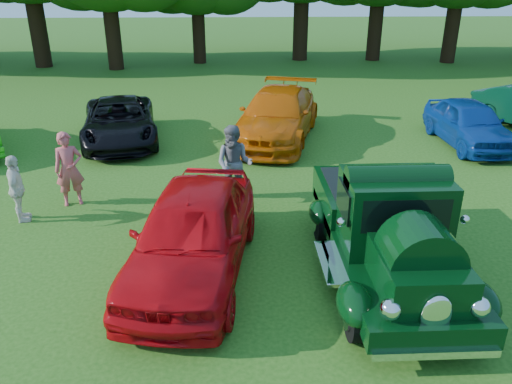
{
  "coord_description": "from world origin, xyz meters",
  "views": [
    {
      "loc": [
        -0.74,
        -7.51,
        5.18
      ],
      "look_at": [
        -0.33,
        1.75,
        1.1
      ],
      "focal_mm": 35.0,
      "sensor_mm": 36.0,
      "label": 1
    }
  ],
  "objects_px": {
    "spectator_grey": "(234,164)",
    "spectator_white": "(17,189)",
    "back_car_orange": "(277,115)",
    "hero_pickup": "(386,231)",
    "back_car_black": "(120,121)",
    "spectator_pink": "(69,169)",
    "red_convertible": "(193,232)",
    "back_car_blue": "(469,123)"
  },
  "relations": [
    {
      "from": "spectator_grey",
      "to": "spectator_white",
      "type": "distance_m",
      "value": 4.93
    },
    {
      "from": "back_car_orange",
      "to": "spectator_white",
      "type": "xyz_separation_m",
      "value": [
        -6.29,
        -5.83,
        -0.04
      ]
    },
    {
      "from": "hero_pickup",
      "to": "back_car_black",
      "type": "height_order",
      "value": "hero_pickup"
    },
    {
      "from": "spectator_grey",
      "to": "spectator_pink",
      "type": "bearing_deg",
      "value": -165.07
    },
    {
      "from": "red_convertible",
      "to": "spectator_grey",
      "type": "height_order",
      "value": "spectator_grey"
    },
    {
      "from": "back_car_orange",
      "to": "spectator_white",
      "type": "height_order",
      "value": "back_car_orange"
    },
    {
      "from": "spectator_grey",
      "to": "back_car_orange",
      "type": "bearing_deg",
      "value": 87.9
    },
    {
      "from": "red_convertible",
      "to": "back_car_black",
      "type": "bearing_deg",
      "value": 118.72
    },
    {
      "from": "spectator_grey",
      "to": "back_car_black",
      "type": "bearing_deg",
      "value": 141.81
    },
    {
      "from": "red_convertible",
      "to": "spectator_grey",
      "type": "xyz_separation_m",
      "value": [
        0.77,
        3.2,
        0.12
      ]
    },
    {
      "from": "red_convertible",
      "to": "back_car_orange",
      "type": "xyz_separation_m",
      "value": [
        2.22,
        8.13,
        -0.01
      ]
    },
    {
      "from": "hero_pickup",
      "to": "red_convertible",
      "type": "xyz_separation_m",
      "value": [
        -3.51,
        0.23,
        -0.06
      ]
    },
    {
      "from": "spectator_pink",
      "to": "spectator_grey",
      "type": "distance_m",
      "value": 3.93
    },
    {
      "from": "back_car_blue",
      "to": "back_car_black",
      "type": "bearing_deg",
      "value": 174.56
    },
    {
      "from": "back_car_orange",
      "to": "spectator_grey",
      "type": "xyz_separation_m",
      "value": [
        -1.45,
        -4.93,
        0.13
      ]
    },
    {
      "from": "back_car_blue",
      "to": "spectator_grey",
      "type": "height_order",
      "value": "spectator_grey"
    },
    {
      "from": "spectator_pink",
      "to": "spectator_white",
      "type": "xyz_separation_m",
      "value": [
        -0.91,
        -0.86,
        -0.13
      ]
    },
    {
      "from": "hero_pickup",
      "to": "spectator_pink",
      "type": "xyz_separation_m",
      "value": [
        -6.67,
        3.39,
        0.01
      ]
    },
    {
      "from": "back_car_orange",
      "to": "spectator_white",
      "type": "relative_size",
      "value": 3.62
    },
    {
      "from": "back_car_blue",
      "to": "back_car_orange",
      "type": "bearing_deg",
      "value": 170.84
    },
    {
      "from": "hero_pickup",
      "to": "spectator_grey",
      "type": "bearing_deg",
      "value": 128.55
    },
    {
      "from": "back_car_black",
      "to": "red_convertible",
      "type": "bearing_deg",
      "value": -80.88
    },
    {
      "from": "back_car_black",
      "to": "spectator_white",
      "type": "xyz_separation_m",
      "value": [
        -1.07,
        -5.83,
        0.09
      ]
    },
    {
      "from": "back_car_blue",
      "to": "spectator_grey",
      "type": "bearing_deg",
      "value": -153.07
    },
    {
      "from": "red_convertible",
      "to": "back_car_orange",
      "type": "height_order",
      "value": "red_convertible"
    },
    {
      "from": "back_car_black",
      "to": "back_car_orange",
      "type": "height_order",
      "value": "back_car_orange"
    },
    {
      "from": "red_convertible",
      "to": "spectator_pink",
      "type": "bearing_deg",
      "value": 143.42
    },
    {
      "from": "red_convertible",
      "to": "back_car_blue",
      "type": "relative_size",
      "value": 1.14
    },
    {
      "from": "red_convertible",
      "to": "back_car_blue",
      "type": "distance_m",
      "value": 11.1
    },
    {
      "from": "back_car_black",
      "to": "back_car_blue",
      "type": "relative_size",
      "value": 1.17
    },
    {
      "from": "back_car_blue",
      "to": "spectator_pink",
      "type": "height_order",
      "value": "spectator_pink"
    },
    {
      "from": "back_car_black",
      "to": "back_car_blue",
      "type": "xyz_separation_m",
      "value": [
        11.4,
        -0.87,
        0.04
      ]
    },
    {
      "from": "hero_pickup",
      "to": "back_car_orange",
      "type": "relative_size",
      "value": 0.94
    },
    {
      "from": "back_car_black",
      "to": "spectator_pink",
      "type": "height_order",
      "value": "spectator_pink"
    },
    {
      "from": "hero_pickup",
      "to": "back_car_black",
      "type": "bearing_deg",
      "value": 127.94
    },
    {
      "from": "hero_pickup",
      "to": "spectator_pink",
      "type": "relative_size",
      "value": 2.91
    },
    {
      "from": "hero_pickup",
      "to": "back_car_black",
      "type": "relative_size",
      "value": 1.06
    },
    {
      "from": "back_car_blue",
      "to": "spectator_white",
      "type": "relative_size",
      "value": 2.74
    },
    {
      "from": "hero_pickup",
      "to": "back_car_blue",
      "type": "height_order",
      "value": "hero_pickup"
    },
    {
      "from": "back_car_black",
      "to": "spectator_grey",
      "type": "bearing_deg",
      "value": -63.67
    },
    {
      "from": "spectator_pink",
      "to": "spectator_white",
      "type": "height_order",
      "value": "spectator_pink"
    },
    {
      "from": "back_car_orange",
      "to": "back_car_black",
      "type": "bearing_deg",
      "value": -164.19
    }
  ]
}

